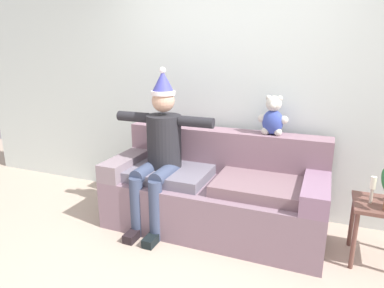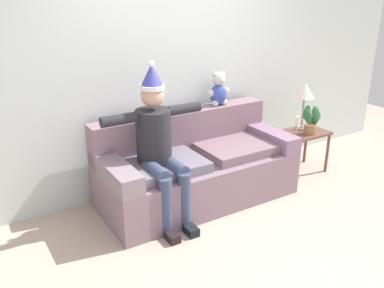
{
  "view_description": "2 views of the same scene",
  "coord_description": "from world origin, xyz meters",
  "px_view_note": "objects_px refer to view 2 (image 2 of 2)",
  "views": [
    {
      "loc": [
        0.95,
        -1.95,
        1.72
      ],
      "look_at": [
        -0.2,
        0.88,
        0.86
      ],
      "focal_mm": 31.7,
      "sensor_mm": 36.0,
      "label": 1
    },
    {
      "loc": [
        -2.13,
        -2.37,
        2.17
      ],
      "look_at": [
        -0.18,
        0.8,
        0.74
      ],
      "focal_mm": 38.2,
      "sensor_mm": 36.0,
      "label": 2
    }
  ],
  "objects_px": {
    "person_seated": "(159,143)",
    "couch": "(196,167)",
    "candle_short": "(312,116)",
    "table_lamp": "(305,93)",
    "candle_tall": "(297,123)",
    "potted_plant": "(311,120)",
    "teddy_bear": "(219,90)",
    "side_table": "(303,138)"
  },
  "relations": [
    {
      "from": "person_seated",
      "to": "couch",
      "type": "bearing_deg",
      "value": 18.06
    },
    {
      "from": "person_seated",
      "to": "candle_short",
      "type": "xyz_separation_m",
      "value": [
        2.18,
        0.11,
        -0.11
      ]
    },
    {
      "from": "table_lamp",
      "to": "candle_tall",
      "type": "xyz_separation_m",
      "value": [
        -0.19,
        -0.1,
        -0.32
      ]
    },
    {
      "from": "potted_plant",
      "to": "teddy_bear",
      "type": "bearing_deg",
      "value": 155.43
    },
    {
      "from": "person_seated",
      "to": "teddy_bear",
      "type": "relative_size",
      "value": 4.08
    },
    {
      "from": "couch",
      "to": "side_table",
      "type": "distance_m",
      "value": 1.51
    },
    {
      "from": "couch",
      "to": "potted_plant",
      "type": "xyz_separation_m",
      "value": [
        1.49,
        -0.19,
        0.34
      ]
    },
    {
      "from": "person_seated",
      "to": "side_table",
      "type": "distance_m",
      "value": 2.06
    },
    {
      "from": "person_seated",
      "to": "candle_tall",
      "type": "distance_m",
      "value": 1.87
    },
    {
      "from": "potted_plant",
      "to": "candle_tall",
      "type": "xyz_separation_m",
      "value": [
        -0.15,
        0.07,
        -0.03
      ]
    },
    {
      "from": "couch",
      "to": "teddy_bear",
      "type": "height_order",
      "value": "teddy_bear"
    },
    {
      "from": "table_lamp",
      "to": "teddy_bear",
      "type": "bearing_deg",
      "value": 164.9
    },
    {
      "from": "table_lamp",
      "to": "candle_short",
      "type": "relative_size",
      "value": 2.25
    },
    {
      "from": "side_table",
      "to": "potted_plant",
      "type": "distance_m",
      "value": 0.28
    },
    {
      "from": "couch",
      "to": "person_seated",
      "type": "height_order",
      "value": "person_seated"
    },
    {
      "from": "side_table",
      "to": "table_lamp",
      "type": "relative_size",
      "value": 0.97
    },
    {
      "from": "table_lamp",
      "to": "candle_short",
      "type": "distance_m",
      "value": 0.32
    },
    {
      "from": "potted_plant",
      "to": "candle_short",
      "type": "distance_m",
      "value": 0.22
    },
    {
      "from": "couch",
      "to": "person_seated",
      "type": "relative_size",
      "value": 1.34
    },
    {
      "from": "side_table",
      "to": "table_lamp",
      "type": "bearing_deg",
      "value": 67.31
    },
    {
      "from": "teddy_bear",
      "to": "candle_short",
      "type": "height_order",
      "value": "teddy_bear"
    },
    {
      "from": "candle_tall",
      "to": "potted_plant",
      "type": "bearing_deg",
      "value": -26.83
    },
    {
      "from": "teddy_bear",
      "to": "table_lamp",
      "type": "relative_size",
      "value": 0.66
    },
    {
      "from": "potted_plant",
      "to": "candle_tall",
      "type": "bearing_deg",
      "value": 153.17
    },
    {
      "from": "table_lamp",
      "to": "candle_short",
      "type": "bearing_deg",
      "value": -19.73
    },
    {
      "from": "teddy_bear",
      "to": "side_table",
      "type": "height_order",
      "value": "teddy_bear"
    },
    {
      "from": "person_seated",
      "to": "teddy_bear",
      "type": "distance_m",
      "value": 1.13
    },
    {
      "from": "side_table",
      "to": "candle_tall",
      "type": "relative_size",
      "value": 2.5
    },
    {
      "from": "couch",
      "to": "candle_short",
      "type": "relative_size",
      "value": 8.05
    },
    {
      "from": "couch",
      "to": "table_lamp",
      "type": "bearing_deg",
      "value": -0.45
    },
    {
      "from": "potted_plant",
      "to": "person_seated",
      "type": "bearing_deg",
      "value": 179.39
    },
    {
      "from": "couch",
      "to": "table_lamp",
      "type": "height_order",
      "value": "table_lamp"
    },
    {
      "from": "potted_plant",
      "to": "candle_short",
      "type": "relative_size",
      "value": 1.43
    },
    {
      "from": "side_table",
      "to": "potted_plant",
      "type": "height_order",
      "value": "potted_plant"
    },
    {
      "from": "couch",
      "to": "side_table",
      "type": "relative_size",
      "value": 3.68
    },
    {
      "from": "couch",
      "to": "potted_plant",
      "type": "relative_size",
      "value": 5.63
    },
    {
      "from": "candle_short",
      "to": "person_seated",
      "type": "bearing_deg",
      "value": -177.02
    },
    {
      "from": "person_seated",
      "to": "table_lamp",
      "type": "height_order",
      "value": "person_seated"
    },
    {
      "from": "teddy_bear",
      "to": "potted_plant",
      "type": "distance_m",
      "value": 1.19
    },
    {
      "from": "person_seated",
      "to": "candle_tall",
      "type": "height_order",
      "value": "person_seated"
    },
    {
      "from": "person_seated",
      "to": "potted_plant",
      "type": "height_order",
      "value": "person_seated"
    },
    {
      "from": "table_lamp",
      "to": "potted_plant",
      "type": "bearing_deg",
      "value": -104.12
    }
  ]
}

